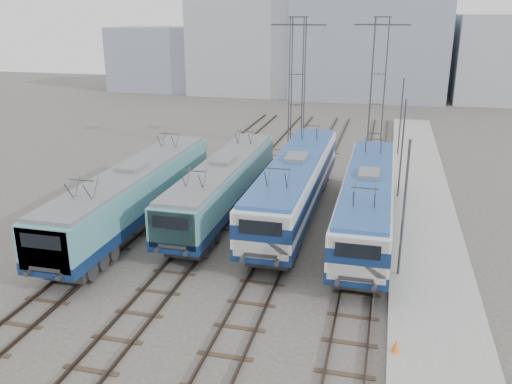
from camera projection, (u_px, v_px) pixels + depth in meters
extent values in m
plane|color=#514C47|center=(217.00, 278.00, 26.56)|extent=(160.00, 160.00, 0.00)
cube|color=#9E9E99|center=(426.00, 233.00, 31.55)|extent=(4.00, 70.00, 0.30)
cube|color=#0E234D|center=(136.00, 205.00, 32.43)|extent=(2.87, 18.13, 0.60)
cube|color=teal|center=(134.00, 186.00, 32.04)|extent=(2.82, 18.13, 1.81)
cube|color=teal|center=(47.00, 248.00, 24.08)|extent=(2.60, 0.71, 2.06)
cube|color=slate|center=(133.00, 170.00, 31.72)|extent=(2.60, 17.41, 0.20)
cube|color=#262628|center=(83.00, 259.00, 27.10)|extent=(2.12, 3.63, 0.68)
cube|color=#262628|center=(175.00, 187.00, 38.23)|extent=(2.12, 3.63, 0.68)
cube|color=#0E234D|center=(224.00, 195.00, 34.46)|extent=(2.71, 17.13, 0.57)
cube|color=teal|center=(223.00, 178.00, 34.10)|extent=(2.66, 17.13, 1.71)
cube|color=teal|center=(174.00, 229.00, 26.58)|extent=(2.45, 0.67, 1.94)
cube|color=slate|center=(223.00, 163.00, 33.80)|extent=(2.45, 16.44, 0.19)
cube|color=#262628|center=(193.00, 240.00, 29.43)|extent=(2.00, 3.43, 0.64)
cube|color=#262628|center=(247.00, 180.00, 39.94)|extent=(2.00, 3.43, 0.64)
cube|color=#0E234D|center=(295.00, 196.00, 33.98)|extent=(2.97, 18.78, 0.63)
cube|color=silver|center=(296.00, 177.00, 33.59)|extent=(2.92, 18.78, 1.88)
cube|color=#0E234D|center=(296.00, 177.00, 33.60)|extent=(2.96, 18.80, 0.73)
cube|color=silver|center=(262.00, 235.00, 25.34)|extent=(2.69, 0.73, 2.13)
cube|color=#254E93|center=(296.00, 160.00, 33.25)|extent=(2.69, 18.03, 0.21)
cube|color=#262628|center=(274.00, 247.00, 28.47)|extent=(2.19, 3.76, 0.70)
cube|color=#262628|center=(310.00, 179.00, 39.99)|extent=(2.19, 3.76, 0.70)
cube|color=#0E234D|center=(367.00, 212.00, 31.43)|extent=(2.80, 17.66, 0.59)
cube|color=silver|center=(368.00, 193.00, 31.05)|extent=(2.75, 17.66, 1.77)
cube|color=#0E234D|center=(368.00, 194.00, 31.07)|extent=(2.79, 17.68, 0.69)
cube|color=silver|center=(358.00, 258.00, 23.30)|extent=(2.53, 0.69, 2.00)
cube|color=#254E93|center=(369.00, 177.00, 30.74)|extent=(2.53, 16.96, 0.20)
cube|color=#262628|center=(359.00, 268.00, 26.24)|extent=(2.06, 3.53, 0.66)
cube|color=#262628|center=(370.00, 193.00, 37.08)|extent=(2.06, 3.53, 0.66)
cylinder|color=#3F4247|center=(289.00, 93.00, 44.53)|extent=(0.10, 0.10, 12.00)
cylinder|color=#3F4247|center=(302.00, 94.00, 44.27)|extent=(0.10, 0.10, 12.00)
cylinder|color=#3F4247|center=(291.00, 92.00, 45.54)|extent=(0.10, 0.10, 12.00)
cylinder|color=#3F4247|center=(304.00, 92.00, 45.29)|extent=(0.10, 0.10, 12.00)
cube|color=#3F4247|center=(298.00, 25.00, 43.19)|extent=(4.50, 0.12, 0.12)
cylinder|color=#3F4247|center=(370.00, 93.00, 44.88)|extent=(0.10, 0.10, 12.00)
cylinder|color=#3F4247|center=(384.00, 93.00, 44.63)|extent=(0.10, 0.10, 12.00)
cylinder|color=#3F4247|center=(371.00, 91.00, 45.90)|extent=(0.10, 0.10, 12.00)
cylinder|color=#3F4247|center=(384.00, 91.00, 45.64)|extent=(0.10, 0.10, 12.00)
cube|color=#3F4247|center=(382.00, 25.00, 43.55)|extent=(4.50, 0.12, 0.12)
cylinder|color=#3F4247|center=(404.00, 212.00, 25.33)|extent=(0.12, 0.12, 7.00)
cylinder|color=#3F4247|center=(402.00, 151.00, 36.37)|extent=(0.12, 0.12, 7.00)
cylinder|color=#3F4247|center=(401.00, 118.00, 47.42)|extent=(0.12, 0.12, 7.00)
cone|color=orange|center=(396.00, 345.00, 20.22)|extent=(0.32, 0.32, 0.57)
cube|color=#A2AAB3|center=(252.00, 48.00, 84.60)|extent=(18.00, 12.00, 14.00)
cube|color=#8790A8|center=(370.00, 36.00, 79.85)|extent=(22.00, 14.00, 18.00)
cube|color=#8790A8|center=(158.00, 59.00, 88.88)|extent=(14.00, 10.00, 10.00)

